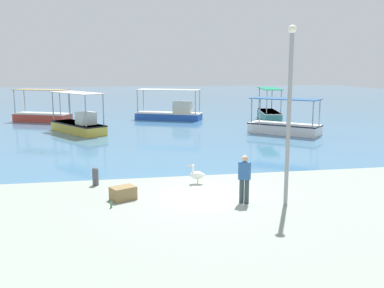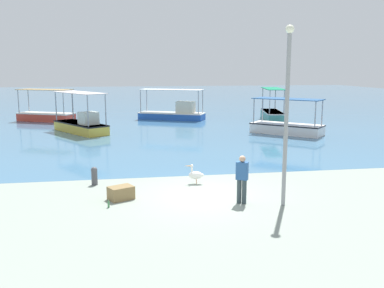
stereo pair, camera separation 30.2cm
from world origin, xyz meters
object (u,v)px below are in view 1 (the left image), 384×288
fishing_boat_outer (269,114)px  lamp_post (289,107)px  fishing_boat_far_right (284,126)px  cargo_crate (123,193)px  mooring_bollard (95,176)px  fisherman_standing (244,178)px  glass_bottle (111,205)px  pelican (197,175)px  fishing_boat_center (171,112)px  fishing_boat_near_left (42,115)px  fishing_boat_near_right (79,124)px

fishing_boat_outer → lamp_post: size_ratio=0.88×
fishing_boat_far_right → cargo_crate: 17.81m
mooring_bollard → fisherman_standing: bearing=-32.3°
lamp_post → glass_bottle: bearing=173.2°
fishing_boat_outer → mooring_bollard: (-14.28, -18.97, -0.19)m
fishing_boat_outer → pelican: (-10.25, -19.47, -0.21)m
fishing_boat_outer → fishing_boat_center: (-8.43, 2.28, 0.05)m
cargo_crate → lamp_post: bearing=-15.8°
fishing_boat_far_right → fisherman_standing: fishing_boat_far_right is taller
fishing_boat_outer → glass_bottle: size_ratio=19.55×
fishing_boat_near_left → cargo_crate: 24.87m
fishing_boat_center → cargo_crate: fishing_boat_center is taller
fishing_boat_center → lamp_post: bearing=-88.5°
fishing_boat_near_left → cargo_crate: (6.46, -24.01, -0.31)m
fisherman_standing → fishing_boat_near_right: bearing=111.4°
fishing_boat_center → lamp_post: 25.08m
fishing_boat_near_right → glass_bottle: 17.52m
pelican → glass_bottle: 4.21m
fisherman_standing → cargo_crate: (-4.12, 1.14, -0.67)m
fishing_boat_outer → fishing_boat_far_right: size_ratio=1.08×
fishing_boat_near_left → glass_bottle: 25.59m
fishing_boat_near_left → lamp_post: size_ratio=0.87×
fishing_boat_near_right → pelican: size_ratio=6.74×
glass_bottle → fisherman_standing: bearing=-3.6°
cargo_crate → pelican: bearing=28.6°
fishing_boat_near_right → lamp_post: bearing=-65.4°
lamp_post → fisherman_standing: (-1.35, 0.41, -2.45)m
fishing_boat_outer → pelican: 22.00m
fishing_boat_far_right → cargo_crate: size_ratio=5.82×
fisherman_standing → cargo_crate: 4.33m
fishing_boat_outer → glass_bottle: bearing=-121.9°
lamp_post → glass_bottle: (-5.89, 0.70, -3.25)m
lamp_post → fishing_boat_center: bearing=91.5°
fishing_boat_near_right → mooring_bollard: (1.74, -14.38, -0.23)m
fishing_boat_center → cargo_crate: 23.86m
fishing_boat_near_right → fishing_boat_outer: bearing=16.0°
fishing_boat_near_left → fisherman_standing: 27.29m
glass_bottle → cargo_crate: bearing=64.0°
fishing_boat_far_right → lamp_post: 16.51m
fishing_boat_near_left → lamp_post: bearing=-65.0°
fishing_boat_center → pelican: size_ratio=7.66×
pelican → cargo_crate: 3.40m
cargo_crate → fishing_boat_near_right: bearing=99.6°
mooring_bollard → fisherman_standing: 6.13m
fisherman_standing → fishing_boat_center: bearing=88.4°
fishing_boat_near_right → fisherman_standing: size_ratio=3.19×
fisherman_standing → glass_bottle: bearing=176.4°
fishing_boat_far_right → fishing_boat_center: fishing_boat_center is taller
mooring_bollard → fisherman_standing: size_ratio=0.44×
fishing_boat_center → fisherman_standing: fishing_boat_center is taller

